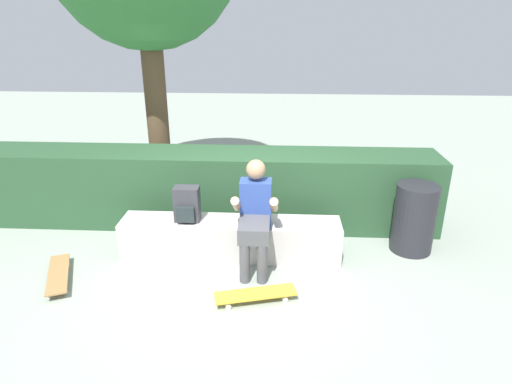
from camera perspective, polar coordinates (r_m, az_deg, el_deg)
The scene contains 8 objects.
ground_plane at distance 4.84m, azimuth -3.76°, elevation -10.44°, with size 24.00×24.00×0.00m, color gray.
bench_main at distance 5.04m, azimuth -3.34°, elevation -6.10°, with size 2.50×0.44×0.45m.
person_skater at distance 4.64m, azimuth -0.12°, elevation -2.82°, with size 0.49×0.62×1.20m.
skateboard_near_person at distance 4.36m, azimuth -0.06°, elevation -13.27°, with size 0.82×0.40×0.09m.
skateboard_beside_bench at distance 5.10m, azimuth -24.51°, elevation -9.78°, with size 0.50×0.81×0.09m.
backpack_on_bench at distance 4.92m, azimuth -9.05°, elevation -1.66°, with size 0.28×0.23×0.40m.
hedge_row at distance 5.79m, azimuth -6.35°, elevation 0.57°, with size 5.95×0.74×0.98m.
trash_bin at distance 5.39m, azimuth 20.03°, elevation -3.27°, with size 0.48×0.48×0.82m.
Camera 1 is at (0.54, -4.05, 2.58)m, focal length 30.49 mm.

